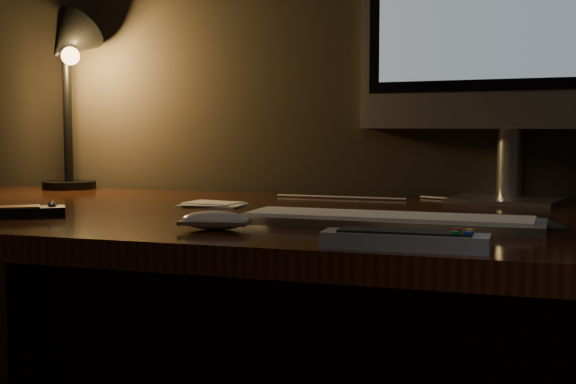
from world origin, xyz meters
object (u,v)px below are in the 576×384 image
(keyboard, at_px, (388,220))
(tv_remote, at_px, (405,240))
(mouse, at_px, (215,223))
(desk, at_px, (278,278))
(media_remote, at_px, (23,211))
(monitor, at_px, (512,3))
(desk_lamp, at_px, (68,67))

(keyboard, xyz_separation_m, tv_remote, (0.07, -0.22, 0.00))
(mouse, bearing_deg, desk, 81.73)
(media_remote, bearing_deg, monitor, -1.29)
(keyboard, relative_size, tv_remote, 2.24)
(keyboard, relative_size, desk_lamp, 1.10)
(mouse, bearing_deg, tv_remote, -27.66)
(desk, distance_m, desk_lamp, 0.76)
(monitor, relative_size, media_remote, 4.77)
(desk, height_order, monitor, monitor)
(mouse, xyz_separation_m, tv_remote, (0.30, -0.10, 0.00))
(desk, distance_m, keyboard, 0.33)
(monitor, xyz_separation_m, keyboard, (-0.15, -0.43, -0.38))
(keyboard, bearing_deg, monitor, 71.10)
(media_remote, height_order, tv_remote, tv_remote)
(desk, bearing_deg, media_remote, -144.49)
(mouse, bearing_deg, media_remote, 163.02)
(monitor, bearing_deg, media_remote, -134.12)
(mouse, xyz_separation_m, media_remote, (-0.37, 0.05, -0.00))
(media_remote, xyz_separation_m, tv_remote, (0.67, -0.14, 0.00))
(keyboard, xyz_separation_m, mouse, (-0.23, -0.13, 0.00))
(keyboard, bearing_deg, mouse, -150.59)
(tv_remote, bearing_deg, desk_lamp, 143.20)
(mouse, height_order, media_remote, media_remote)
(monitor, height_order, desk_lamp, monitor)
(desk, xyz_separation_m, desk_lamp, (-0.59, 0.23, 0.41))
(keyboard, relative_size, media_remote, 3.37)
(desk, relative_size, keyboard, 3.46)
(desk, xyz_separation_m, tv_remote, (0.31, -0.40, 0.14))
(monitor, distance_m, keyboard, 0.59)
(keyboard, bearing_deg, media_remote, -171.87)
(desk_lamp, bearing_deg, keyboard, -33.24)
(monitor, bearing_deg, mouse, -112.80)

